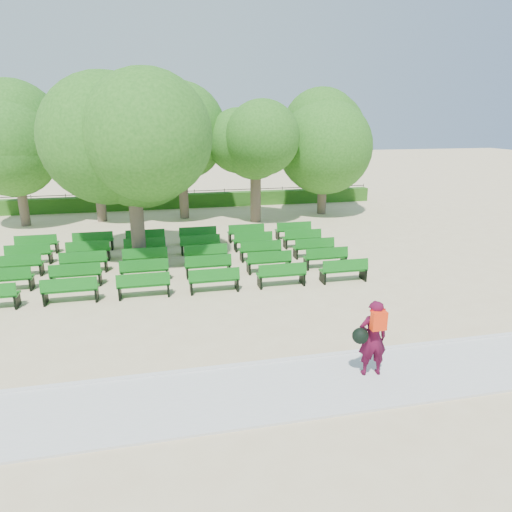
{
  "coord_description": "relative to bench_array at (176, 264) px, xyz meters",
  "views": [
    {
      "loc": [
        -1.45,
        -15.69,
        5.74
      ],
      "look_at": [
        1.78,
        -1.0,
        1.1
      ],
      "focal_mm": 32.0,
      "sensor_mm": 36.0,
      "label": 1
    }
  ],
  "objects": [
    {
      "name": "ground",
      "position": [
        0.87,
        -1.88,
        -0.09
      ],
      "size": [
        120.0,
        120.0,
        0.0
      ],
      "primitive_type": "plane",
      "color": "#CFB889"
    },
    {
      "name": "paving",
      "position": [
        0.87,
        -9.28,
        -0.06
      ],
      "size": [
        30.0,
        2.2,
        0.06
      ],
      "primitive_type": "cube",
      "color": "silver",
      "rests_on": "ground"
    },
    {
      "name": "curb",
      "position": [
        0.87,
        -8.13,
        -0.04
      ],
      "size": [
        30.0,
        0.12,
        0.1
      ],
      "primitive_type": "cube",
      "color": "silver",
      "rests_on": "ground"
    },
    {
      "name": "hedge",
      "position": [
        0.87,
        12.12,
        0.36
      ],
      "size": [
        26.0,
        0.7,
        0.9
      ],
      "primitive_type": "cube",
      "color": "#295E18",
      "rests_on": "ground"
    },
    {
      "name": "fence",
      "position": [
        0.87,
        12.52,
        -0.09
      ],
      "size": [
        26.0,
        0.1,
        1.02
      ],
      "primitive_type": null,
      "color": "black",
      "rests_on": "ground"
    },
    {
      "name": "tree_line",
      "position": [
        0.87,
        8.12,
        -0.09
      ],
      "size": [
        21.8,
        6.8,
        7.04
      ],
      "primitive_type": null,
      "color": "#2D6C1D",
      "rests_on": "ground"
    },
    {
      "name": "bench_array",
      "position": [
        0.0,
        0.0,
        0.0
      ],
      "size": [
        1.74,
        0.65,
        1.08
      ],
      "rotation": [
        0.0,
        0.0,
        -0.07
      ],
      "color": "#116415",
      "rests_on": "ground"
    },
    {
      "name": "tree_among",
      "position": [
        -1.39,
        0.35,
        4.97
      ],
      "size": [
        5.44,
        5.44,
        7.53
      ],
      "color": "brown",
      "rests_on": "ground"
    },
    {
      "name": "person",
      "position": [
        3.94,
        -9.14,
        0.91
      ],
      "size": [
        0.86,
        0.53,
        1.81
      ],
      "rotation": [
        0.0,
        0.0,
        3.06
      ],
      "color": "#480A23",
      "rests_on": "ground"
    }
  ]
}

